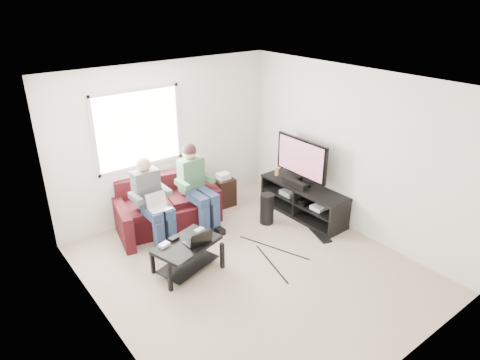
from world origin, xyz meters
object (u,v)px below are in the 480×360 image
coffee_table (187,250)px  tv_stand (303,202)px  sofa (168,208)px  end_table (224,191)px  subwoofer (267,209)px  tv (301,159)px

coffee_table → tv_stand: 2.43m
sofa → end_table: size_ratio=3.08×
end_table → subwoofer: bearing=-79.6°
sofa → tv: (2.01, -1.04, 0.71)m
coffee_table → subwoofer: 1.78m
tv_stand → subwoofer: bearing=165.6°
tv → tv_stand: bearing=-88.5°
subwoofer → end_table: bearing=100.4°
tv → end_table: (-0.85, 1.06, -0.74)m
tv_stand → end_table: 1.44m
coffee_table → tv: (2.42, 0.26, 0.68)m
sofa → tv_stand: sofa is taller
tv_stand → subwoofer: tv_stand is taller
tv_stand → subwoofer: size_ratio=3.17×
subwoofer → coffee_table: bearing=-169.2°
sofa → coffee_table: sofa is taller
tv → sofa: bearing=152.5°
end_table → coffee_table: bearing=-139.9°
subwoofer → sofa: bearing=144.0°
sofa → tv_stand: (2.01, -1.14, -0.06)m
sofa → subwoofer: (1.34, -0.97, -0.04)m
subwoofer → end_table: size_ratio=0.85×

